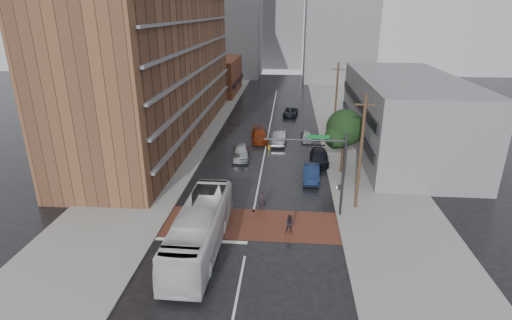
# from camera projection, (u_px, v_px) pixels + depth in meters

# --- Properties ---
(ground) EXTENTS (160.00, 160.00, 0.00)m
(ground) POSITION_uv_depth(u_px,v_px,m) (250.00, 227.00, 31.76)
(ground) COLOR black
(ground) RESTS_ON ground
(crosswalk) EXTENTS (14.00, 5.00, 0.02)m
(crosswalk) POSITION_uv_depth(u_px,v_px,m) (251.00, 224.00, 32.22)
(crosswalk) COLOR brown
(crosswalk) RESTS_ON ground
(sidewalk_west) EXTENTS (9.00, 90.00, 0.15)m
(sidewalk_west) POSITION_uv_depth(u_px,v_px,m) (186.00, 133.00, 55.95)
(sidewalk_west) COLOR gray
(sidewalk_west) RESTS_ON ground
(sidewalk_east) EXTENTS (9.00, 90.00, 0.15)m
(sidewalk_east) POSITION_uv_depth(u_px,v_px,m) (353.00, 137.00, 54.13)
(sidewalk_east) COLOR gray
(sidewalk_east) RESTS_ON ground
(apartment_block) EXTENTS (10.00, 44.00, 28.00)m
(apartment_block) POSITION_uv_depth(u_px,v_px,m) (158.00, 29.00, 50.29)
(apartment_block) COLOR brown
(apartment_block) RESTS_ON ground
(storefront_west) EXTENTS (8.00, 16.00, 7.00)m
(storefront_west) POSITION_uv_depth(u_px,v_px,m) (218.00, 76.00, 81.81)
(storefront_west) COLOR brown
(storefront_west) RESTS_ON ground
(building_east) EXTENTS (11.00, 26.00, 9.00)m
(building_east) POSITION_uv_depth(u_px,v_px,m) (404.00, 115.00, 47.51)
(building_east) COLOR slate
(building_east) RESTS_ON ground
(distant_tower_west) EXTENTS (18.00, 16.00, 32.00)m
(distant_tower_west) POSITION_uv_depth(u_px,v_px,m) (225.00, 11.00, 99.92)
(distant_tower_west) COLOR slate
(distant_tower_west) RESTS_ON ground
(distant_tower_east) EXTENTS (16.00, 14.00, 36.00)m
(distant_tower_east) POSITION_uv_depth(u_px,v_px,m) (341.00, 1.00, 91.41)
(distant_tower_east) COLOR slate
(distant_tower_east) RESTS_ON ground
(distant_tower_center) EXTENTS (12.00, 10.00, 24.00)m
(distant_tower_center) POSITION_uv_depth(u_px,v_px,m) (282.00, 25.00, 116.07)
(distant_tower_center) COLOR slate
(distant_tower_center) RESTS_ON ground
(street_tree) EXTENTS (4.20, 4.10, 6.90)m
(street_tree) POSITION_uv_depth(u_px,v_px,m) (345.00, 130.00, 40.63)
(street_tree) COLOR #332319
(street_tree) RESTS_ON ground
(signal_mast) EXTENTS (6.50, 0.30, 7.20)m
(signal_mast) POSITION_uv_depth(u_px,v_px,m) (326.00, 163.00, 31.96)
(signal_mast) COLOR #2D2D33
(signal_mast) RESTS_ON ground
(utility_pole_near) EXTENTS (1.60, 0.26, 10.00)m
(utility_pole_near) POSITION_uv_depth(u_px,v_px,m) (361.00, 153.00, 32.98)
(utility_pole_near) COLOR #473321
(utility_pole_near) RESTS_ON ground
(utility_pole_far) EXTENTS (1.60, 0.26, 10.00)m
(utility_pole_far) POSITION_uv_depth(u_px,v_px,m) (336.00, 101.00, 51.62)
(utility_pole_far) COLOR #473321
(utility_pole_far) RESTS_ON ground
(transit_bus) EXTENTS (2.94, 11.98, 3.33)m
(transit_bus) POSITION_uv_depth(u_px,v_px,m) (200.00, 229.00, 28.28)
(transit_bus) COLOR silver
(transit_bus) RESTS_ON ground
(pedestrian_a) EXTENTS (0.74, 0.53, 1.91)m
(pedestrian_a) POSITION_uv_depth(u_px,v_px,m) (262.00, 200.00, 34.17)
(pedestrian_a) COLOR black
(pedestrian_a) RESTS_ON ground
(pedestrian_b) EXTENTS (0.80, 0.65, 1.54)m
(pedestrian_b) POSITION_uv_depth(u_px,v_px,m) (290.00, 224.00, 30.71)
(pedestrian_b) COLOR black
(pedestrian_b) RESTS_ON ground
(car_travel_a) EXTENTS (2.41, 4.97, 1.64)m
(car_travel_a) POSITION_uv_depth(u_px,v_px,m) (241.00, 152.00, 46.18)
(car_travel_a) COLOR #A9AEB1
(car_travel_a) RESTS_ON ground
(car_travel_b) EXTENTS (1.89, 4.86, 1.58)m
(car_travel_b) POSITION_uv_depth(u_px,v_px,m) (279.00, 138.00, 51.29)
(car_travel_b) COLOR #929599
(car_travel_b) RESTS_ON ground
(car_travel_c) EXTENTS (2.76, 5.28, 1.46)m
(car_travel_c) POSITION_uv_depth(u_px,v_px,m) (259.00, 136.00, 52.40)
(car_travel_c) COLOR maroon
(car_travel_c) RESTS_ON ground
(suv_travel) EXTENTS (2.61, 4.75, 1.26)m
(suv_travel) POSITION_uv_depth(u_px,v_px,m) (291.00, 112.00, 64.72)
(suv_travel) COLOR black
(suv_travel) RESTS_ON ground
(car_parked_near) EXTENTS (1.77, 4.65, 1.52)m
(car_parked_near) POSITION_uv_depth(u_px,v_px,m) (311.00, 173.00, 40.30)
(car_parked_near) COLOR #132245
(car_parked_near) RESTS_ON ground
(car_parked_mid) EXTENTS (2.08, 4.99, 1.44)m
(car_parked_mid) POSITION_uv_depth(u_px,v_px,m) (319.00, 157.00, 44.81)
(car_parked_mid) COLOR black
(car_parked_mid) RESTS_ON ground
(car_parked_far) EXTENTS (1.59, 3.75, 1.26)m
(car_parked_far) POSITION_uv_depth(u_px,v_px,m) (307.00, 136.00, 52.49)
(car_parked_far) COLOR #B6B9BE
(car_parked_far) RESTS_ON ground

